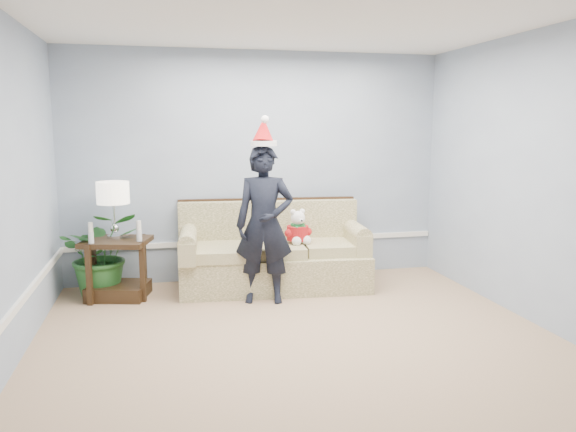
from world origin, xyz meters
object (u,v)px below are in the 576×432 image
(side_table, at_px, (118,275))
(houseplant, at_px, (102,253))
(sofa, at_px, (273,257))
(man, at_px, (264,225))
(table_lamp, at_px, (113,195))
(teddy_bear, at_px, (298,231))

(side_table, distance_m, houseplant, 0.30)
(sofa, xyz_separation_m, houseplant, (-1.87, 0.07, 0.12))
(man, bearing_deg, table_lamp, 172.40)
(man, height_order, teddy_bear, man)
(side_table, height_order, teddy_bear, teddy_bear)
(side_table, bearing_deg, houseplant, 142.22)
(sofa, bearing_deg, teddy_bear, -20.14)
(side_table, bearing_deg, sofa, 2.02)
(houseplant, xyz_separation_m, teddy_bear, (2.13, -0.19, 0.19))
(table_lamp, relative_size, man, 0.37)
(teddy_bear, bearing_deg, table_lamp, 164.28)
(table_lamp, distance_m, teddy_bear, 2.04)
(sofa, xyz_separation_m, teddy_bear, (0.26, -0.12, 0.31))
(houseplant, relative_size, teddy_bear, 2.34)
(sofa, distance_m, table_lamp, 1.89)
(teddy_bear, bearing_deg, sofa, 143.05)
(houseplant, height_order, teddy_bear, houseplant)
(sofa, distance_m, houseplant, 1.88)
(table_lamp, bearing_deg, man, -19.62)
(table_lamp, distance_m, man, 1.65)
(side_table, relative_size, man, 0.48)
(man, xyz_separation_m, teddy_bear, (0.46, 0.42, -0.16))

